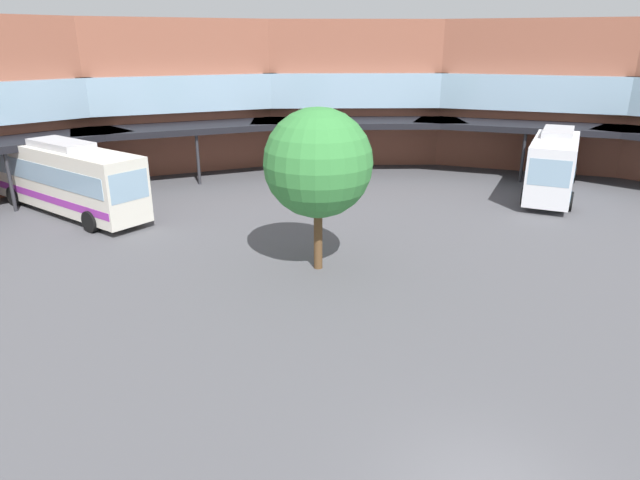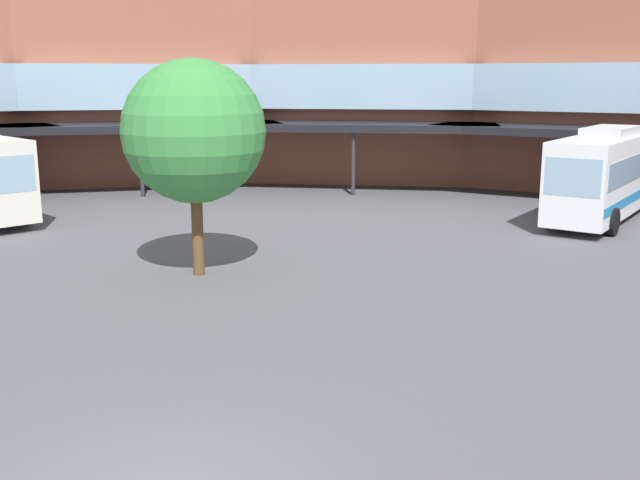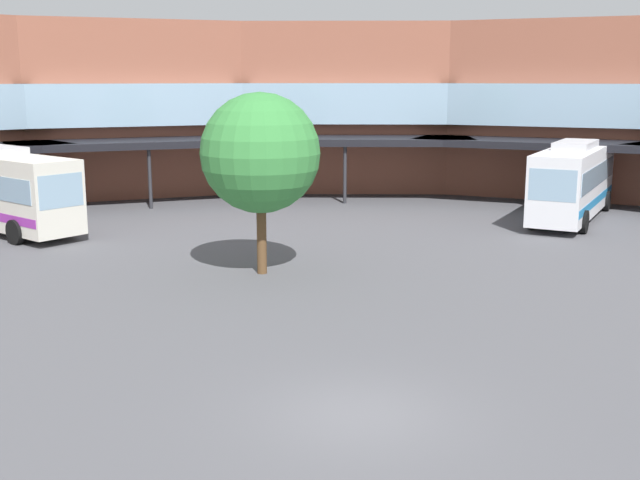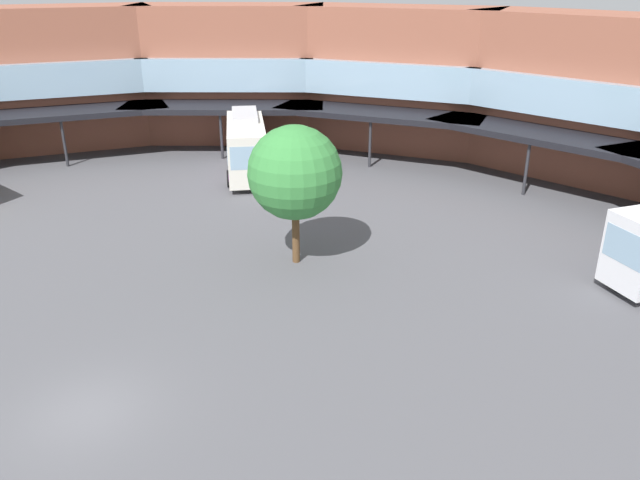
# 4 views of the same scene
# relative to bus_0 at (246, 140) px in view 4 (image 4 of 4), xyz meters

# --- Properties ---
(ground_plane) EXTENTS (121.40, 121.40, 0.00)m
(ground_plane) POSITION_rel_bus_0_xyz_m (12.55, -23.55, -2.02)
(ground_plane) COLOR #515156
(station_building) EXTENTS (78.70, 39.66, 10.44)m
(station_building) POSITION_rel_bus_0_xyz_m (12.55, -0.02, 3.22)
(station_building) COLOR #93543F
(station_building) RESTS_ON ground
(bus_0) EXTENTS (9.36, 10.39, 4.00)m
(bus_0) POSITION_rel_bus_0_xyz_m (0.00, 0.00, 0.00)
(bus_0) COLOR silver
(bus_0) RESTS_ON ground
(plaza_tree) EXTENTS (4.36, 4.36, 6.65)m
(plaza_tree) POSITION_rel_bus_0_xyz_m (11.71, -10.69, 2.43)
(plaza_tree) COLOR brown
(plaza_tree) RESTS_ON ground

